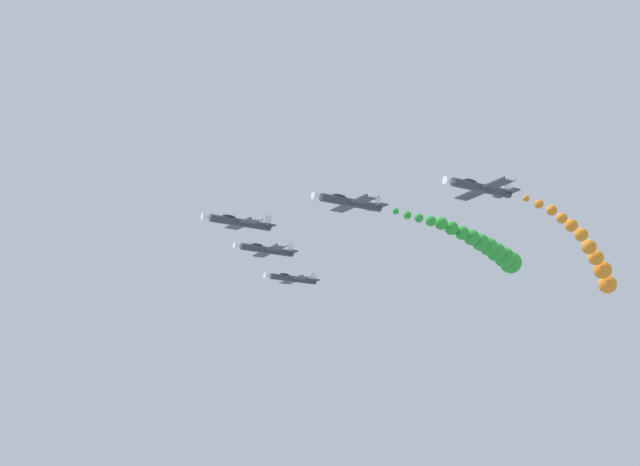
{
  "coord_description": "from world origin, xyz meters",
  "views": [
    {
      "loc": [
        -91.97,
        50.66,
        101.35
      ],
      "look_at": [
        0.0,
        0.0,
        133.57
      ],
      "focal_mm": 42.14,
      "sensor_mm": 36.0,
      "label": 1
    }
  ],
  "objects": [
    {
      "name": "airplane_lead",
      "position": [
        0.56,
        12.51,
        133.44
      ],
      "size": [
        9.53,
        10.35,
        2.63
      ],
      "rotation": [
        0.0,
        -0.12,
        0.0
      ],
      "color": "#333842"
    },
    {
      "name": "airplane_left_inner",
      "position": [
        -12.85,
        2.61,
        133.95
      ],
      "size": [
        9.56,
        10.35,
        2.39
      ],
      "rotation": [
        0.0,
        -0.07,
        0.0
      ],
      "color": "#333842"
    },
    {
      "name": "airplane_right_outer",
      "position": [
        25.84,
        -8.54,
        133.17
      ],
      "size": [
        9.57,
        10.35,
        2.34
      ],
      "rotation": [
        0.0,
        -0.05,
        0.0
      ],
      "color": "#333842"
    },
    {
      "name": "smoke_trail_left_inner",
      "position": [
        -9.73,
        -23.37,
        131.99
      ],
      "size": [
        7.05,
        26.83,
        5.26
      ],
      "color": "green"
    },
    {
      "name": "airplane_right_inner",
      "position": [
        12.87,
        2.71,
        133.85
      ],
      "size": [
        9.57,
        10.35,
        2.34
      ],
      "rotation": [
        0.0,
        -0.04,
        0.0
      ],
      "color": "#333842"
    },
    {
      "name": "smoke_trail_left_outer",
      "position": [
        -21.31,
        -31.97,
        129.01
      ],
      "size": [
        8.5,
        23.2,
        9.23
      ],
      "color": "orange"
    },
    {
      "name": "airplane_left_outer",
      "position": [
        -25.61,
        -8.48,
        133.8
      ],
      "size": [
        9.57,
        10.35,
        2.33
      ],
      "rotation": [
        0.0,
        -0.03,
        0.0
      ],
      "color": "#333842"
    }
  ]
}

